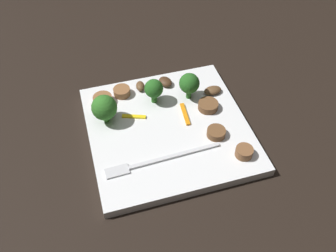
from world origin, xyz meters
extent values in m
plane|color=black|center=(0.00, 0.00, 0.00)|extent=(1.40, 1.40, 0.00)
cube|color=white|center=(0.00, 0.00, 0.01)|extent=(0.26, 0.26, 0.02)
cube|color=silver|center=(0.01, 0.06, 0.02)|extent=(0.15, 0.01, 0.00)
cube|color=silver|center=(0.10, 0.07, 0.02)|extent=(0.04, 0.02, 0.00)
cylinder|color=#347525|center=(0.09, -0.04, 0.03)|extent=(0.01, 0.01, 0.02)
sphere|color=#2D6B23|center=(0.09, -0.04, 0.05)|extent=(0.04, 0.04, 0.04)
cylinder|color=#296420|center=(0.01, -0.06, 0.03)|extent=(0.01, 0.01, 0.02)
sphere|color=#235B1E|center=(0.01, -0.06, 0.05)|extent=(0.03, 0.03, 0.03)
cylinder|color=#296420|center=(-0.05, -0.06, 0.03)|extent=(0.01, 0.01, 0.02)
sphere|color=#235B1E|center=(-0.05, -0.06, 0.05)|extent=(0.04, 0.04, 0.04)
cylinder|color=brown|center=(-0.07, 0.04, 0.02)|extent=(0.04, 0.04, 0.01)
cylinder|color=brown|center=(0.06, -0.10, 0.02)|extent=(0.04, 0.04, 0.01)
cylinder|color=brown|center=(0.09, -0.08, 0.02)|extent=(0.04, 0.04, 0.01)
cylinder|color=brown|center=(-0.09, 0.09, 0.02)|extent=(0.03, 0.03, 0.01)
cylinder|color=brown|center=(-0.08, -0.02, 0.02)|extent=(0.04, 0.04, 0.01)
ellipsoid|color=brown|center=(0.02, -0.10, 0.02)|extent=(0.02, 0.03, 0.01)
ellipsoid|color=brown|center=(-0.10, -0.05, 0.02)|extent=(0.03, 0.02, 0.01)
ellipsoid|color=#422B19|center=(-0.02, -0.10, 0.02)|extent=(0.03, 0.03, 0.01)
cube|color=orange|center=(-0.03, -0.02, 0.02)|extent=(0.01, 0.05, 0.00)
cube|color=yellow|center=(0.05, -0.04, 0.02)|extent=(0.04, 0.02, 0.00)
camera|label=1|loc=(0.11, 0.39, 0.46)|focal=39.24mm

